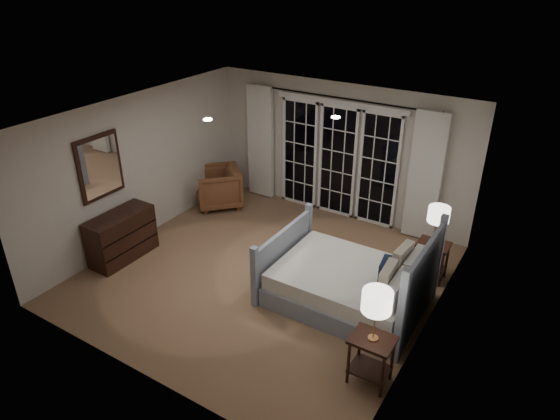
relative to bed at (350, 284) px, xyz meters
The scene contains 20 objects.
floor 1.46m from the bed, behind, with size 5.00×5.00×0.00m, color olive.
ceiling 2.60m from the bed, behind, with size 5.00×5.00×0.00m, color white.
wall_left 4.03m from the bed, behind, with size 0.02×5.00×2.50m, color beige.
wall_right 1.43m from the bed, ahead, with size 0.02×5.00×2.50m, color beige.
wall_back 2.97m from the bed, 120.15° to the left, with size 5.00×0.02×2.50m, color beige.
wall_front 3.07m from the bed, 119.03° to the right, with size 5.00×0.02×2.50m, color beige.
french_doors 2.89m from the bed, 120.57° to the left, with size 2.50×0.04×2.20m.
curtain_rod 3.35m from the bed, 121.20° to the left, with size 0.03×0.03×3.50m, color black.
curtain_left 3.94m from the bed, 142.88° to the left, with size 0.55×0.10×2.25m, color silver.
curtain_right 2.48m from the bed, 84.32° to the left, with size 0.55×0.10×2.25m, color silver.
downlight_a 2.32m from the bed, 138.74° to the left, with size 0.12×0.12×0.01m, color white.
downlight_b 3.00m from the bed, 167.24° to the right, with size 0.12×0.12×0.01m, color white.
bed is the anchor object (origin of this frame).
nightstand_left 1.49m from the bed, 56.40° to the right, with size 0.49×0.39×0.63m.
nightstand_right 1.45m from the bed, 57.09° to the left, with size 0.47×0.37×0.61m.
lamp_left 1.70m from the bed, 56.40° to the right, with size 0.33×0.33×0.64m.
lamp_right 1.64m from the bed, 57.09° to the left, with size 0.31×0.31×0.61m.
armchair 3.82m from the bed, 157.15° to the left, with size 0.83×0.85×0.78m, color brown.
dresser 3.75m from the bed, 166.70° to the right, with size 0.48×1.12×0.79m.
mirror 4.17m from the bed, 167.48° to the right, with size 0.05×0.85×1.00m.
Camera 1 is at (3.63, -5.36, 4.44)m, focal length 32.00 mm.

